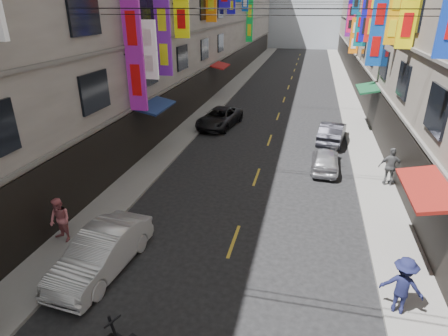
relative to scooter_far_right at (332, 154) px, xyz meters
The scene contains 12 objects.
sidewalk_left 17.90m from the scooter_far_right, 123.66° to the left, with size 2.00×90.00×0.12m, color slate.
sidewalk_right 15.05m from the scooter_far_right, 82.05° to the left, with size 2.00×90.00×0.12m, color slate.
street_awnings 5.88m from the scooter_far_right, 167.99° to the right, with size 13.99×35.20×0.41m.
lane_markings 12.53m from the scooter_far_right, 108.23° to the left, with size 0.12×80.20×0.01m.
scooter_far_right is the anchor object (origin of this frame).
car_left_mid 14.18m from the scooter_far_right, 123.95° to the right, with size 1.54×4.41×1.45m, color silver.
car_left_far 9.43m from the scooter_far_right, 147.12° to the left, with size 2.24×4.86×1.35m, color black.
car_right_mid 1.40m from the scooter_far_right, 107.71° to the right, with size 1.45×3.60×1.23m, color silver.
car_right_far 3.39m from the scooter_far_right, 88.63° to the left, with size 1.45×4.16×1.37m, color #222128.
pedestrian_lfar 14.76m from the scooter_far_right, 133.77° to the right, with size 0.85×0.58×1.75m, color #CF6D75.
pedestrian_rnear 11.72m from the scooter_far_right, 82.74° to the right, with size 1.17×0.60×1.81m, color #16193E.
pedestrian_rfar 3.87m from the scooter_far_right, 46.94° to the right, with size 1.13×0.64×1.93m, color #505052.
Camera 1 is at (2.33, 6.18, 8.34)m, focal length 30.00 mm.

